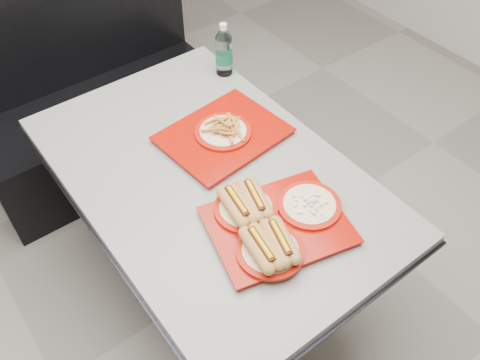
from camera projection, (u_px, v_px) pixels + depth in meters
ground at (217, 282)px, 2.40m from camera, size 6.00×6.00×0.00m
diner_table at (212, 201)px, 1.97m from camera, size 0.92×1.42×0.75m
booth_bench at (95, 99)px, 2.69m from camera, size 1.30×0.57×1.35m
tray_near at (272, 222)px, 1.64m from camera, size 0.51×0.44×0.10m
tray_far at (223, 133)px, 1.95m from camera, size 0.48×0.40×0.09m
water_bottle at (224, 52)px, 2.19m from camera, size 0.08×0.08×0.24m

